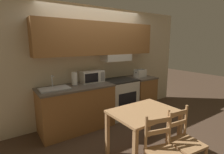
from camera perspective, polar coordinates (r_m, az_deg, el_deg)
ground_plane at (r=4.41m, az=-4.87°, el=-12.42°), size 16.00×16.00×0.00m
wall_back at (r=3.99m, az=-4.60°, el=8.09°), size 5.19×0.38×2.55m
lower_counter_main at (r=3.70m, az=-11.48°, el=-9.76°), size 1.50×0.67×0.90m
lower_counter_right_stub at (r=4.63m, az=9.23°, el=-5.38°), size 0.58×0.67×0.90m
stove_range at (r=4.23m, az=2.51°, el=-6.82°), size 0.72×0.62×0.90m
microwave at (r=3.87m, az=-6.57°, el=0.18°), size 0.50×0.29×0.25m
toaster at (r=4.47m, az=9.17°, el=1.23°), size 0.29×0.19×0.19m
sink_basin at (r=3.43m, az=-18.26°, el=-3.56°), size 0.54×0.36×0.25m
paper_towel_roll at (r=3.62m, az=-12.17°, el=-0.60°), size 0.13×0.13×0.27m
dining_table at (r=2.80m, az=10.38°, el=-12.86°), size 1.00×0.73×0.74m
chair_left_of_table at (r=2.38m, az=16.46°, el=-22.81°), size 0.47×0.47×0.90m
chair_right_of_table at (r=2.67m, az=22.41°, el=-19.15°), size 0.42×0.42×0.90m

